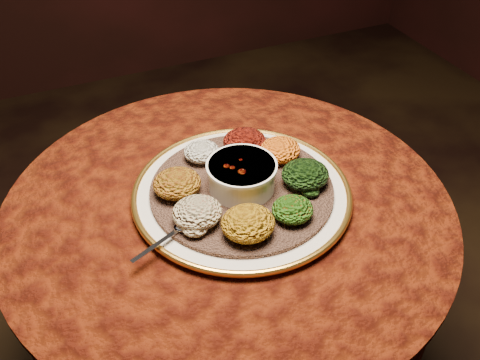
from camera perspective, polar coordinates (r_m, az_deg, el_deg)
name	(u,v)px	position (r m, az deg, el deg)	size (l,w,h in m)	color
table	(229,258)	(1.27, -1.19, -8.35)	(0.96, 0.96, 0.73)	black
platter	(242,193)	(1.14, 0.18, -1.39)	(0.59, 0.59, 0.02)	silver
injera	(242,189)	(1.14, 0.18, -0.98)	(0.39, 0.39, 0.01)	brown
stew_bowl	(242,174)	(1.11, 0.18, 0.61)	(0.15, 0.15, 0.06)	white
spoon	(180,228)	(1.04, -6.45, -5.16)	(0.14, 0.07, 0.01)	silver
portion_ayib	(202,152)	(1.20, -4.12, 3.03)	(0.08, 0.08, 0.04)	silver
portion_kitfo	(244,141)	(1.22, 0.48, 4.16)	(0.10, 0.09, 0.05)	black
portion_tikil	(280,150)	(1.20, 4.29, 3.23)	(0.09, 0.09, 0.04)	#B46A0F
portion_gomen	(305,174)	(1.14, 6.97, 0.59)	(0.10, 0.10, 0.05)	black
portion_mixveg	(293,209)	(1.06, 5.63, -3.15)	(0.08, 0.08, 0.04)	#951F09
portion_kik	(248,223)	(1.02, 0.86, -4.63)	(0.10, 0.10, 0.05)	#B17C0F
portion_timatim	(197,213)	(1.04, -4.58, -3.48)	(0.10, 0.09, 0.05)	maroon
portion_shiro	(177,183)	(1.11, -6.73, -0.35)	(0.10, 0.10, 0.05)	#8E6011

